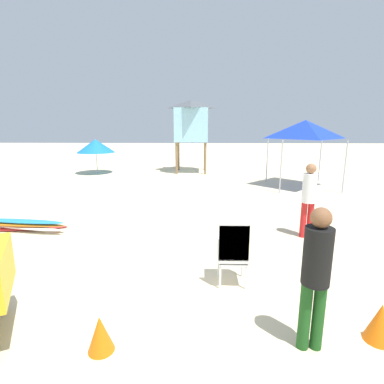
{
  "coord_description": "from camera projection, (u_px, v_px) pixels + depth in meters",
  "views": [
    {
      "loc": [
        1.13,
        -4.05,
        2.66
      ],
      "look_at": [
        0.94,
        3.38,
        0.99
      ],
      "focal_mm": 28.1,
      "sensor_mm": 36.0,
      "label": 1
    }
  ],
  "objects": [
    {
      "name": "ground",
      "position": [
        124.0,
        304.0,
        4.56
      ],
      "size": [
        80.0,
        80.0,
        0.0
      ],
      "primitive_type": "plane",
      "color": "beige"
    },
    {
      "name": "stacked_plastic_chairs",
      "position": [
        233.0,
        247.0,
        4.93
      ],
      "size": [
        0.48,
        0.48,
        1.2
      ],
      "color": "white",
      "rests_on": "ground"
    },
    {
      "name": "surfboard_pile",
      "position": [
        22.0,
        225.0,
        7.62
      ],
      "size": [
        2.35,
        0.82,
        0.32
      ],
      "color": "red",
      "rests_on": "ground"
    },
    {
      "name": "lifeguard_near_left",
      "position": [
        316.0,
        270.0,
        3.44
      ],
      "size": [
        0.32,
        0.32,
        1.77
      ],
      "color": "#194C19",
      "rests_on": "ground"
    },
    {
      "name": "lifeguard_near_center",
      "position": [
        309.0,
        195.0,
        7.04
      ],
      "size": [
        0.32,
        0.32,
        1.78
      ],
      "color": "red",
      "rests_on": "ground"
    },
    {
      "name": "popup_canopy",
      "position": [
        305.0,
        129.0,
        12.59
      ],
      "size": [
        2.52,
        2.52,
        2.84
      ],
      "color": "#B2B2B7",
      "rests_on": "ground"
    },
    {
      "name": "lifeguard_tower",
      "position": [
        191.0,
        121.0,
        16.58
      ],
      "size": [
        1.98,
        1.98,
        3.97
      ],
      "color": "olive",
      "rests_on": "ground"
    },
    {
      "name": "beach_umbrella_left",
      "position": [
        96.0,
        146.0,
        16.36
      ],
      "size": [
        2.05,
        2.05,
        1.87
      ],
      "color": "beige",
      "rests_on": "ground"
    },
    {
      "name": "traffic_cone_near",
      "position": [
        380.0,
        323.0,
        3.73
      ],
      "size": [
        0.36,
        0.36,
        0.51
      ],
      "primitive_type": "cone",
      "color": "orange",
      "rests_on": "ground"
    },
    {
      "name": "traffic_cone_far",
      "position": [
        100.0,
        334.0,
        3.57
      ],
      "size": [
        0.32,
        0.32,
        0.46
      ],
      "primitive_type": "cone",
      "color": "orange",
      "rests_on": "ground"
    }
  ]
}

